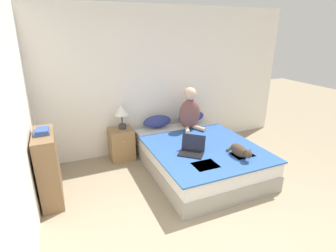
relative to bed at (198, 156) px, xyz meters
name	(u,v)px	position (x,y,z in m)	size (l,w,h in m)	color
wall_back	(159,81)	(-0.22, 1.11, 1.04)	(5.24, 0.05, 2.55)	white
wall_side	(14,128)	(-2.37, -0.56, 1.04)	(0.05, 4.29, 2.55)	white
bed	(198,156)	(0.00, 0.00, 0.00)	(1.59, 2.08, 0.47)	#9E998E
pillow_near	(157,121)	(-0.35, 0.91, 0.35)	(0.53, 0.21, 0.23)	navy
pillow_far	(191,117)	(0.35, 0.91, 0.35)	(0.53, 0.21, 0.23)	navy
person_sitting	(190,111)	(0.17, 0.64, 0.56)	(0.41, 0.40, 0.75)	brown
cat_tabby	(240,151)	(0.30, -0.64, 0.32)	(0.17, 0.52, 0.18)	#473828
laptop_open	(192,150)	(-0.27, -0.27, 0.29)	(0.45, 0.44, 0.25)	black
nightstand	(122,144)	(-1.04, 0.86, 0.04)	(0.40, 0.37, 0.55)	#937047
table_lamp	(122,112)	(-1.00, 0.88, 0.62)	(0.24, 0.24, 0.42)	#38383D
bookshelf	(48,167)	(-2.18, 0.08, 0.24)	(0.25, 0.70, 0.95)	brown
book_stack_top	(42,131)	(-2.19, 0.08, 0.75)	(0.19, 0.23, 0.06)	#334C8E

